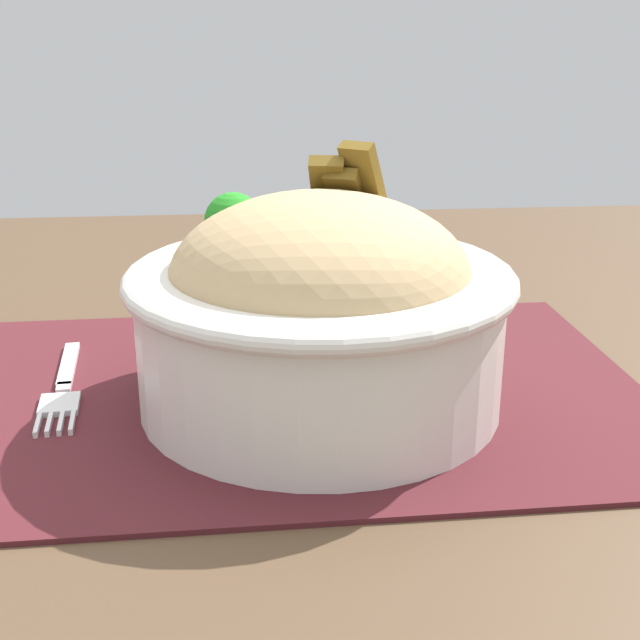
{
  "coord_description": "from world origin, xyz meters",
  "views": [
    {
      "loc": [
        -0.02,
        0.48,
        0.95
      ],
      "look_at": [
        -0.06,
        0.03,
        0.79
      ],
      "focal_mm": 48.17,
      "sensor_mm": 36.0,
      "label": 1
    }
  ],
  "objects": [
    {
      "name": "table",
      "position": [
        0.0,
        0.0,
        0.67
      ],
      "size": [
        1.01,
        0.97,
        0.74
      ],
      "color": "#4C3826",
      "rests_on": "ground_plane"
    },
    {
      "name": "placemat",
      "position": [
        -0.02,
        0.01,
        0.74
      ],
      "size": [
        0.47,
        0.29,
        0.0
      ],
      "primitive_type": "cube",
      "rotation": [
        0.0,
        0.0,
        0.02
      ],
      "color": "#47191E",
      "rests_on": "table"
    },
    {
      "name": "bowl",
      "position": [
        -0.06,
        0.03,
        0.8
      ],
      "size": [
        0.23,
        0.23,
        0.14
      ],
      "color": "silver",
      "rests_on": "placemat"
    },
    {
      "name": "fork",
      "position": [
        0.09,
        0.0,
        0.74
      ],
      "size": [
        0.03,
        0.13,
        0.0
      ],
      "color": "silver",
      "rests_on": "placemat"
    }
  ]
}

